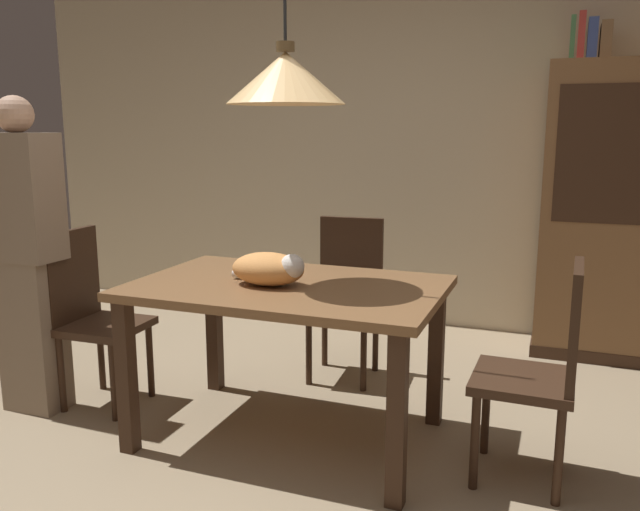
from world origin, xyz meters
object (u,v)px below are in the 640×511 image
object	(u,v)px
book_brown_thick	(606,41)
chair_right_side	(544,364)
chair_left_side	(91,310)
book_blue_wide	(592,40)
pendant_lamp	(286,77)
book_red_tall	(581,37)
person_standing	(27,257)
book_green_slim	(573,39)
hutch_bookcase	(635,220)
dining_table	(288,305)
cat_sleeping	(270,269)
chair_far_back	(347,290)

from	to	relation	value
book_brown_thick	chair_right_side	bearing A→B (deg)	-96.26
chair_right_side	book_brown_thick	world-z (taller)	book_brown_thick
chair_left_side	book_blue_wide	distance (m)	3.30
chair_left_side	pendant_lamp	distance (m)	1.61
pendant_lamp	book_red_tall	size ratio (longest dim) A/B	4.64
chair_right_side	person_standing	world-z (taller)	person_standing
book_green_slim	book_red_tall	xyz separation A→B (m)	(0.05, 0.00, 0.01)
chair_right_side	hutch_bookcase	xyz separation A→B (m)	(0.44, 1.77, 0.38)
dining_table	cat_sleeping	xyz separation A→B (m)	(-0.06, -0.06, 0.18)
chair_far_back	book_brown_thick	world-z (taller)	book_brown_thick
cat_sleeping	book_red_tall	size ratio (longest dim) A/B	1.40
chair_far_back	chair_right_side	xyz separation A→B (m)	(1.13, -0.88, 0.00)
hutch_bookcase	book_blue_wide	world-z (taller)	book_blue_wide
pendant_lamp	book_blue_wide	world-z (taller)	pendant_lamp
cat_sleeping	book_brown_thick	distance (m)	2.56
book_red_tall	pendant_lamp	bearing A→B (deg)	-123.79
book_blue_wide	book_red_tall	bearing A→B (deg)	180.00
cat_sleeping	person_standing	size ratio (longest dim) A/B	0.24
chair_far_back	chair_right_side	world-z (taller)	same
pendant_lamp	book_blue_wide	size ratio (longest dim) A/B	5.42
book_brown_thick	person_standing	size ratio (longest dim) A/B	0.15
pendant_lamp	chair_right_side	bearing A→B (deg)	-0.08
chair_far_back	chair_right_side	size ratio (longest dim) A/B	1.00
dining_table	chair_right_side	distance (m)	1.14
chair_right_side	pendant_lamp	world-z (taller)	pendant_lamp
book_brown_thick	person_standing	world-z (taller)	book_brown_thick
dining_table	hutch_bookcase	xyz separation A→B (m)	(1.57, 1.77, 0.24)
chair_left_side	book_brown_thick	distance (m)	3.35
book_red_tall	hutch_bookcase	bearing A→B (deg)	-0.22
hutch_bookcase	book_blue_wide	size ratio (longest dim) A/B	7.71
chair_left_side	person_standing	distance (m)	0.41
pendant_lamp	cat_sleeping	bearing A→B (deg)	-135.41
chair_left_side	person_standing	bearing A→B (deg)	-145.06
book_blue_wide	pendant_lamp	bearing A→B (deg)	-125.17
book_green_slim	hutch_bookcase	bearing A→B (deg)	-0.20
cat_sleeping	book_green_slim	distance (m)	2.47
chair_left_side	book_brown_thick	size ratio (longest dim) A/B	3.88
person_standing	hutch_bookcase	bearing A→B (deg)	33.41
pendant_lamp	book_blue_wide	xyz separation A→B (m)	(1.25, 1.77, 0.31)
hutch_bookcase	chair_far_back	bearing A→B (deg)	-150.53
book_green_slim	book_red_tall	distance (m)	0.05
pendant_lamp	book_brown_thick	xyz separation A→B (m)	(1.32, 1.77, 0.30)
pendant_lamp	dining_table	bearing A→B (deg)	-75.96
cat_sleeping	person_standing	world-z (taller)	person_standing
book_brown_thick	hutch_bookcase	bearing A→B (deg)	-0.34
chair_left_side	cat_sleeping	xyz separation A→B (m)	(1.07, -0.06, 0.32)
book_red_tall	person_standing	world-z (taller)	book_red_tall
book_blue_wide	person_standing	size ratio (longest dim) A/B	0.15
dining_table	pendant_lamp	xyz separation A→B (m)	(-0.00, 0.00, 1.01)
book_green_slim	book_blue_wide	size ratio (longest dim) A/B	1.08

